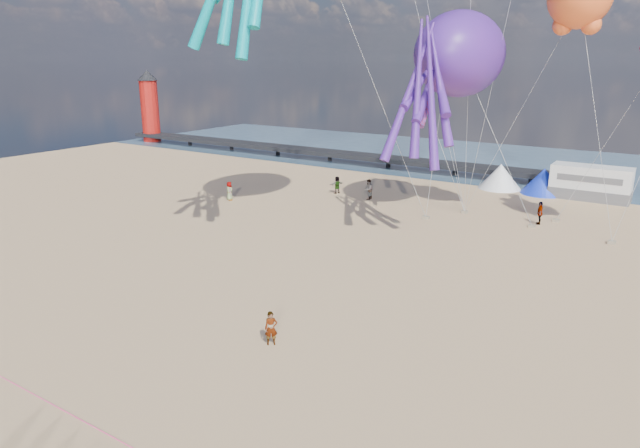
{
  "coord_description": "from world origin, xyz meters",
  "views": [
    {
      "loc": [
        13.01,
        -14.8,
        12.14
      ],
      "look_at": [
        -0.58,
        6.0,
        4.91
      ],
      "focal_mm": 32.0,
      "sensor_mm": 36.0,
      "label": 1
    }
  ],
  "objects_px": {
    "kite_octopus_purple": "(460,54)",
    "beachgoer_3": "(540,213)",
    "sandbag_d": "(556,220)",
    "tent_blue": "(543,181)",
    "sandbag_c": "(612,242)",
    "beachgoer_4": "(337,185)",
    "windsock_left": "(449,46)",
    "lighthouse": "(150,111)",
    "tent_white": "(500,176)",
    "standing_person": "(271,328)",
    "sandbag_b": "(532,226)",
    "beachgoer_1": "(368,189)",
    "sandbag_a": "(426,218)",
    "beachgoer_0": "(229,191)",
    "motorhome_0": "(591,183)",
    "windsock_right": "(426,105)",
    "sandbag_e": "(464,212)"
  },
  "relations": [
    {
      "from": "kite_octopus_purple",
      "to": "beachgoer_3",
      "type": "bearing_deg",
      "value": -1.16
    },
    {
      "from": "beachgoer_3",
      "to": "sandbag_d",
      "type": "height_order",
      "value": "beachgoer_3"
    },
    {
      "from": "tent_blue",
      "to": "sandbag_c",
      "type": "xyz_separation_m",
      "value": [
        7.48,
        -13.05,
        -1.09
      ]
    },
    {
      "from": "tent_blue",
      "to": "beachgoer_4",
      "type": "bearing_deg",
      "value": -147.21
    },
    {
      "from": "windsock_left",
      "to": "lighthouse",
      "type": "bearing_deg",
      "value": 158.37
    },
    {
      "from": "sandbag_c",
      "to": "windsock_left",
      "type": "bearing_deg",
      "value": -179.55
    },
    {
      "from": "lighthouse",
      "to": "tent_white",
      "type": "xyz_separation_m",
      "value": [
        54.0,
        -4.0,
        -3.3
      ]
    },
    {
      "from": "beachgoer_3",
      "to": "standing_person",
      "type": "bearing_deg",
      "value": -25.41
    },
    {
      "from": "lighthouse",
      "to": "sandbag_b",
      "type": "bearing_deg",
      "value": -14.94
    },
    {
      "from": "beachgoer_1",
      "to": "beachgoer_4",
      "type": "distance_m",
      "value": 3.61
    },
    {
      "from": "tent_blue",
      "to": "beachgoer_4",
      "type": "distance_m",
      "value": 19.18
    },
    {
      "from": "beachgoer_1",
      "to": "sandbag_b",
      "type": "distance_m",
      "value": 14.56
    },
    {
      "from": "windsock_left",
      "to": "sandbag_a",
      "type": "bearing_deg",
      "value": -129.24
    },
    {
      "from": "sandbag_c",
      "to": "windsock_left",
      "type": "xyz_separation_m",
      "value": [
        -12.42,
        -0.1,
        12.92
      ]
    },
    {
      "from": "beachgoer_0",
      "to": "beachgoer_4",
      "type": "xyz_separation_m",
      "value": [
        6.6,
        7.51,
        -0.03
      ]
    },
    {
      "from": "tent_white",
      "to": "beachgoer_0",
      "type": "height_order",
      "value": "tent_white"
    },
    {
      "from": "sandbag_a",
      "to": "sandbag_c",
      "type": "relative_size",
      "value": 1.0
    },
    {
      "from": "sandbag_b",
      "to": "sandbag_d",
      "type": "relative_size",
      "value": 1.0
    },
    {
      "from": "beachgoer_0",
      "to": "kite_octopus_purple",
      "type": "xyz_separation_m",
      "value": [
        18.63,
        4.85,
        11.6
      ]
    },
    {
      "from": "beachgoer_0",
      "to": "beachgoer_3",
      "type": "distance_m",
      "value": 25.88
    },
    {
      "from": "sandbag_a",
      "to": "motorhome_0",
      "type": "bearing_deg",
      "value": 55.71
    },
    {
      "from": "tent_blue",
      "to": "beachgoer_4",
      "type": "xyz_separation_m",
      "value": [
        -16.12,
        -10.39,
        -0.39
      ]
    },
    {
      "from": "windsock_left",
      "to": "windsock_right",
      "type": "height_order",
      "value": "windsock_left"
    },
    {
      "from": "motorhome_0",
      "to": "sandbag_e",
      "type": "distance_m",
      "value": 13.32
    },
    {
      "from": "beachgoer_3",
      "to": "sandbag_b",
      "type": "relative_size",
      "value": 3.55
    },
    {
      "from": "standing_person",
      "to": "windsock_left",
      "type": "distance_m",
      "value": 26.86
    },
    {
      "from": "sandbag_c",
      "to": "kite_octopus_purple",
      "type": "xyz_separation_m",
      "value": [
        -11.58,
        0.0,
        12.32
      ]
    },
    {
      "from": "sandbag_c",
      "to": "sandbag_d",
      "type": "distance_m",
      "value": 5.67
    },
    {
      "from": "beachgoer_1",
      "to": "beachgoer_3",
      "type": "distance_m",
      "value": 14.71
    },
    {
      "from": "windsock_right",
      "to": "lighthouse",
      "type": "bearing_deg",
      "value": 144.12
    },
    {
      "from": "sandbag_e",
      "to": "sandbag_a",
      "type": "bearing_deg",
      "value": -120.44
    },
    {
      "from": "beachgoer_4",
      "to": "kite_octopus_purple",
      "type": "xyz_separation_m",
      "value": [
        12.03,
        -2.66,
        11.63
      ]
    },
    {
      "from": "beachgoer_1",
      "to": "windsock_left",
      "type": "height_order",
      "value": "windsock_left"
    },
    {
      "from": "tent_white",
      "to": "tent_blue",
      "type": "relative_size",
      "value": 1.0
    },
    {
      "from": "sandbag_d",
      "to": "windsock_left",
      "type": "distance_m",
      "value": 15.68
    },
    {
      "from": "sandbag_a",
      "to": "sandbag_c",
      "type": "distance_m",
      "value": 13.16
    },
    {
      "from": "beachgoer_4",
      "to": "windsock_left",
      "type": "distance_m",
      "value": 16.8
    },
    {
      "from": "kite_octopus_purple",
      "to": "windsock_right",
      "type": "height_order",
      "value": "kite_octopus_purple"
    },
    {
      "from": "sandbag_e",
      "to": "motorhome_0",
      "type": "bearing_deg",
      "value": 54.58
    },
    {
      "from": "lighthouse",
      "to": "beachgoer_1",
      "type": "distance_m",
      "value": 47.96
    },
    {
      "from": "motorhome_0",
      "to": "tent_blue",
      "type": "height_order",
      "value": "motorhome_0"
    },
    {
      "from": "beachgoer_4",
      "to": "kite_octopus_purple",
      "type": "distance_m",
      "value": 16.94
    },
    {
      "from": "standing_person",
      "to": "beachgoer_4",
      "type": "bearing_deg",
      "value": 75.3
    },
    {
      "from": "tent_white",
      "to": "sandbag_b",
      "type": "xyz_separation_m",
      "value": [
        5.95,
        -11.99,
        -1.09
      ]
    },
    {
      "from": "sandbag_a",
      "to": "windsock_right",
      "type": "relative_size",
      "value": 0.09
    },
    {
      "from": "kite_octopus_purple",
      "to": "windsock_left",
      "type": "distance_m",
      "value": 1.03
    },
    {
      "from": "tent_white",
      "to": "beachgoer_1",
      "type": "xyz_separation_m",
      "value": [
        -8.54,
        -10.87,
        -0.29
      ]
    },
    {
      "from": "sandbag_a",
      "to": "sandbag_d",
      "type": "relative_size",
      "value": 1.0
    },
    {
      "from": "motorhome_0",
      "to": "windsock_right",
      "type": "relative_size",
      "value": 1.17
    },
    {
      "from": "kite_octopus_purple",
      "to": "windsock_left",
      "type": "bearing_deg",
      "value": 165.98
    }
  ]
}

